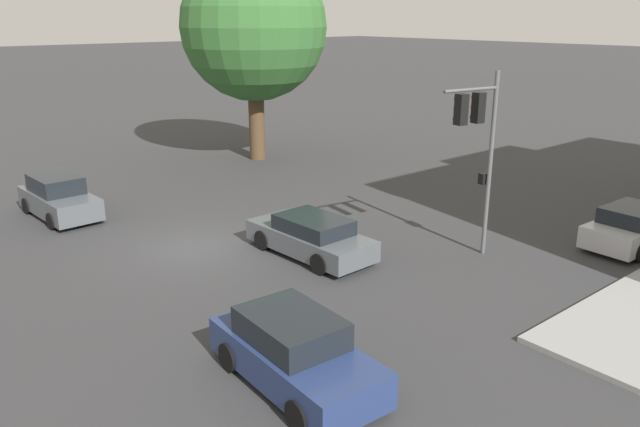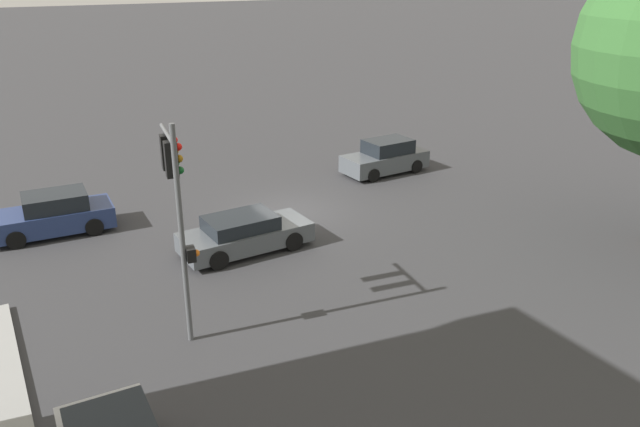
% 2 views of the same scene
% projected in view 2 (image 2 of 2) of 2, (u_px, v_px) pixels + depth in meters
% --- Properties ---
extents(ground_plane, '(300.00, 300.00, 0.00)m').
position_uv_depth(ground_plane, '(291.00, 212.00, 24.92)').
color(ground_plane, '#333335').
extents(traffic_signal, '(0.57, 2.26, 5.79)m').
position_uv_depth(traffic_signal, '(176.00, 188.00, 15.47)').
color(traffic_signal, '#515456').
rests_on(traffic_signal, ground_plane).
extents(crossing_car_0, '(4.17, 1.95, 1.59)m').
position_uv_depth(crossing_car_0, '(385.00, 158.00, 29.36)').
color(crossing_car_0, '#4C5156').
rests_on(crossing_car_0, ground_plane).
extents(crossing_car_1, '(4.55, 2.02, 1.31)m').
position_uv_depth(crossing_car_1, '(245.00, 234.00, 21.28)').
color(crossing_car_1, '#4C5156').
rests_on(crossing_car_1, ground_plane).
extents(crossing_car_2, '(4.28, 2.07, 1.53)m').
position_uv_depth(crossing_car_2, '(53.00, 215.00, 22.67)').
color(crossing_car_2, navy).
rests_on(crossing_car_2, ground_plane).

